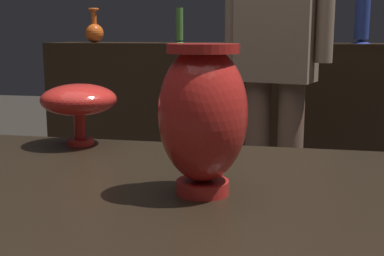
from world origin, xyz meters
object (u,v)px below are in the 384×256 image
object	(u,v)px
shelf_vase_right	(363,15)
shelf_vase_left	(179,26)
shelf_vase_far_left	(94,31)
vase_centerpiece	(203,114)
visitor_center_back	(276,41)
vase_tall_behind	(79,101)

from	to	relation	value
shelf_vase_right	shelf_vase_left	bearing A→B (deg)	178.18
shelf_vase_far_left	shelf_vase_left	size ratio (longest dim) A/B	1.00
vase_centerpiece	visitor_center_back	distance (m)	1.43
vase_centerpiece	visitor_center_back	size ratio (longest dim) A/B	0.13
vase_tall_behind	visitor_center_back	xyz separation A→B (m)	(0.38, 1.14, 0.12)
shelf_vase_right	visitor_center_back	xyz separation A→B (m)	(-0.43, -0.79, -0.13)
vase_centerpiece	vase_tall_behind	bearing A→B (deg)	138.93
vase_tall_behind	visitor_center_back	distance (m)	1.21
shelf_vase_far_left	visitor_center_back	bearing A→B (deg)	-34.22
visitor_center_back	shelf_vase_far_left	bearing A→B (deg)	-18.23
shelf_vase_left	vase_tall_behind	bearing A→B (deg)	-83.35
vase_centerpiece	shelf_vase_far_left	bearing A→B (deg)	116.17
shelf_vase_right	visitor_center_back	distance (m)	0.91
visitor_center_back	vase_tall_behind	bearing A→B (deg)	87.54
shelf_vase_right	vase_centerpiece	bearing A→B (deg)	-102.18
visitor_center_back	shelf_vase_left	bearing A→B (deg)	-37.38
vase_tall_behind	shelf_vase_right	xyz separation A→B (m)	(0.81, 1.93, 0.25)
shelf_vase_left	visitor_center_back	size ratio (longest dim) A/B	0.12
vase_centerpiece	vase_tall_behind	distance (m)	0.44
shelf_vase_right	visitor_center_back	size ratio (longest dim) A/B	0.19
shelf_vase_right	shelf_vase_far_left	distance (m)	1.56
vase_centerpiece	shelf_vase_left	world-z (taller)	shelf_vase_left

